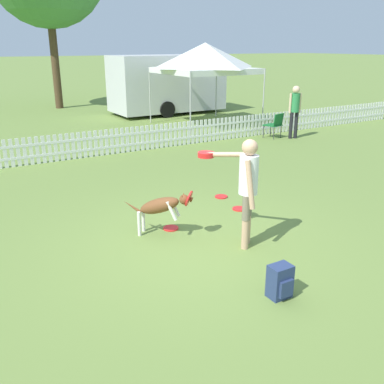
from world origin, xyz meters
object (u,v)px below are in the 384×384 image
(backpack_on_grass, at_px, (280,282))
(folding_chair_blue_left, at_px, (275,123))
(spectator_standing, at_px, (295,107))
(frisbee_near_handler, at_px, (171,228))
(leaping_dog, at_px, (162,206))
(frisbee_midfield, at_px, (239,209))
(frisbee_near_dog, at_px, (221,197))
(equipment_trailer, at_px, (167,83))
(handler_person, at_px, (245,180))
(canopy_tent_main, at_px, (205,58))

(backpack_on_grass, relative_size, folding_chair_blue_left, 0.52)
(backpack_on_grass, xyz_separation_m, spectator_standing, (6.73, 6.92, 0.82))
(folding_chair_blue_left, bearing_deg, frisbee_near_handler, 22.09)
(leaping_dog, xyz_separation_m, frisbee_midfield, (1.77, 0.30, -0.50))
(frisbee_near_dog, bearing_deg, folding_chair_blue_left, 39.14)
(frisbee_near_handler, xyz_separation_m, frisbee_near_dog, (1.62, 0.87, 0.00))
(frisbee_midfield, bearing_deg, leaping_dog, -170.24)
(folding_chair_blue_left, xyz_separation_m, spectator_standing, (0.51, -0.33, 0.54))
(leaping_dog, bearing_deg, folding_chair_blue_left, 172.51)
(backpack_on_grass, xyz_separation_m, folding_chair_blue_left, (6.22, 7.25, 0.28))
(frisbee_near_handler, distance_m, folding_chair_blue_left, 8.00)
(spectator_standing, relative_size, equipment_trailer, 0.30)
(frisbee_near_dog, xyz_separation_m, backpack_on_grass, (-1.44, -3.35, 0.20))
(handler_person, distance_m, folding_chair_blue_left, 8.22)
(handler_person, relative_size, canopy_tent_main, 0.53)
(frisbee_near_dog, distance_m, canopy_tent_main, 8.53)
(handler_person, height_order, frisbee_near_dog, handler_person)
(frisbee_near_handler, relative_size, spectator_standing, 0.15)
(handler_person, xyz_separation_m, frisbee_midfield, (0.86, 1.23, -1.03))
(frisbee_near_handler, height_order, folding_chair_blue_left, folding_chair_blue_left)
(frisbee_midfield, height_order, equipment_trailer, equipment_trailer)
(frisbee_midfield, bearing_deg, canopy_tent_main, 61.88)
(frisbee_near_handler, xyz_separation_m, spectator_standing, (6.92, 4.44, 1.02))
(handler_person, xyz_separation_m, spectator_standing, (6.24, 5.53, -0.01))
(frisbee_near_dog, distance_m, frisbee_midfield, 0.74)
(backpack_on_grass, bearing_deg, frisbee_near_dog, 66.80)
(frisbee_near_dog, bearing_deg, frisbee_near_handler, -151.75)
(canopy_tent_main, bearing_deg, folding_chair_blue_left, -77.53)
(backpack_on_grass, distance_m, equipment_trailer, 15.09)
(leaping_dog, bearing_deg, frisbee_midfield, 145.71)
(frisbee_near_dog, bearing_deg, leaping_dog, -150.95)
(frisbee_near_handler, relative_size, folding_chair_blue_left, 0.31)
(handler_person, relative_size, spectator_standing, 0.98)
(handler_person, xyz_separation_m, equipment_trailer, (5.25, 12.52, 0.28))
(spectator_standing, bearing_deg, canopy_tent_main, -54.44)
(leaping_dog, height_order, backpack_on_grass, leaping_dog)
(frisbee_near_dog, height_order, frisbee_midfield, same)
(frisbee_near_handler, height_order, spectator_standing, spectator_standing)
(frisbee_midfield, bearing_deg, frisbee_near_handler, -174.81)
(folding_chair_blue_left, bearing_deg, leaping_dog, 21.99)
(frisbee_near_dog, relative_size, backpack_on_grass, 0.61)
(frisbee_near_handler, relative_size, canopy_tent_main, 0.08)
(leaping_dog, bearing_deg, equipment_trailer, -162.06)
(leaping_dog, bearing_deg, canopy_tent_main, -170.27)
(frisbee_midfield, bearing_deg, folding_chair_blue_left, 43.48)
(handler_person, distance_m, frisbee_midfield, 1.82)
(folding_chair_blue_left, bearing_deg, equipment_trailer, -100.39)
(spectator_standing, bearing_deg, equipment_trailer, -65.39)
(frisbee_midfield, xyz_separation_m, folding_chair_blue_left, (4.88, 4.63, 0.48))
(handler_person, xyz_separation_m, backpack_on_grass, (-0.49, -1.39, -0.84))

